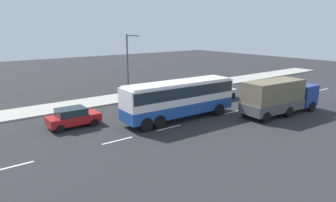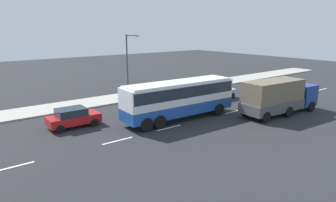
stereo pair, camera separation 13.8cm
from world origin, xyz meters
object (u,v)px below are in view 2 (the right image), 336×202
object	(u,v)px
cargo_truck	(279,96)
car_silver_hatch	(216,92)
car_red_compact	(73,117)
car_blue_saloon	(273,91)
street_lamp	(129,63)
pedestrian_near_curb	(185,81)
coach_bus	(179,96)

from	to	relation	value
cargo_truck	car_silver_hatch	size ratio (longest dim) A/B	1.78
car_red_compact	car_silver_hatch	size ratio (longest dim) A/B	0.86
cargo_truck	car_blue_saloon	bearing A→B (deg)	41.57
car_red_compact	street_lamp	distance (m)	10.05
car_red_compact	pedestrian_near_curb	distance (m)	18.29
street_lamp	pedestrian_near_curb	bearing A→B (deg)	8.45
cargo_truck	car_silver_hatch	xyz separation A→B (m)	(-0.13, 7.72, -0.91)
car_blue_saloon	street_lamp	bearing A→B (deg)	152.28
car_blue_saloon	pedestrian_near_curb	bearing A→B (deg)	119.45
cargo_truck	street_lamp	bearing A→B (deg)	126.98
car_red_compact	car_silver_hatch	world-z (taller)	car_red_compact
cargo_truck	pedestrian_near_curb	xyz separation A→B (m)	(0.80, 14.18, -0.69)
car_red_compact	street_lamp	size ratio (longest dim) A/B	0.58
car_red_compact	pedestrian_near_curb	xyz separation A→B (m)	(17.20, 6.23, 0.21)
car_red_compact	cargo_truck	bearing A→B (deg)	-24.78
pedestrian_near_curb	street_lamp	size ratio (longest dim) A/B	0.22
coach_bus	street_lamp	world-z (taller)	street_lamp
street_lamp	cargo_truck	bearing A→B (deg)	-57.19
coach_bus	cargo_truck	distance (m)	9.33
cargo_truck	car_silver_hatch	distance (m)	7.77
coach_bus	street_lamp	distance (m)	8.71
cargo_truck	car_red_compact	distance (m)	18.25
cargo_truck	pedestrian_near_curb	bearing A→B (deg)	90.94
pedestrian_near_curb	street_lamp	bearing A→B (deg)	-102.10
cargo_truck	car_silver_hatch	world-z (taller)	cargo_truck
car_red_compact	pedestrian_near_curb	size ratio (longest dim) A/B	2.65
cargo_truck	pedestrian_near_curb	world-z (taller)	cargo_truck
car_silver_hatch	pedestrian_near_curb	size ratio (longest dim) A/B	3.09
cargo_truck	car_red_compact	size ratio (longest dim) A/B	2.08
car_red_compact	car_blue_saloon	xyz separation A→B (m)	(21.84, -3.78, -0.07)
car_red_compact	street_lamp	bearing A→B (deg)	32.05
car_blue_saloon	street_lamp	distance (m)	16.58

